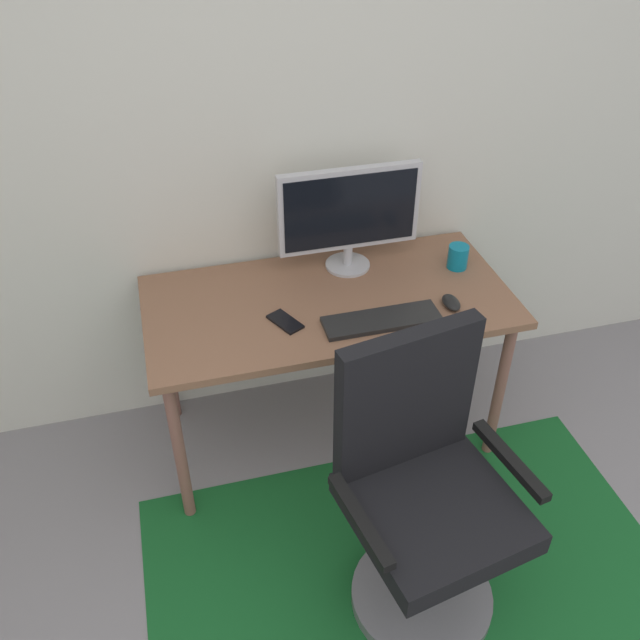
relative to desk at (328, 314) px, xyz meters
name	(u,v)px	position (x,y,z in m)	size (l,w,h in m)	color
wall_back	(270,113)	(-0.12, 0.41, 0.65)	(6.00, 0.10, 2.60)	silver
area_rug	(410,574)	(0.10, -0.76, -0.64)	(1.86, 1.15, 0.01)	#155624
desk	(328,314)	(0.00, 0.00, 0.00)	(1.39, 0.68, 0.72)	brown
monitor	(349,213)	(0.14, 0.20, 0.32)	(0.56, 0.18, 0.43)	#B2B2B7
keyboard	(382,320)	(0.15, -0.19, 0.08)	(0.43, 0.13, 0.02)	black
computer_mouse	(451,303)	(0.43, -0.17, 0.09)	(0.06, 0.10, 0.03)	black
coffee_cup	(458,257)	(0.56, 0.08, 0.12)	(0.08, 0.08, 0.10)	#0D7391
cell_phone	(285,322)	(-0.19, -0.11, 0.08)	(0.07, 0.14, 0.01)	black
office_chair	(423,504)	(0.09, -0.80, -0.19)	(0.62, 0.56, 1.03)	slate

